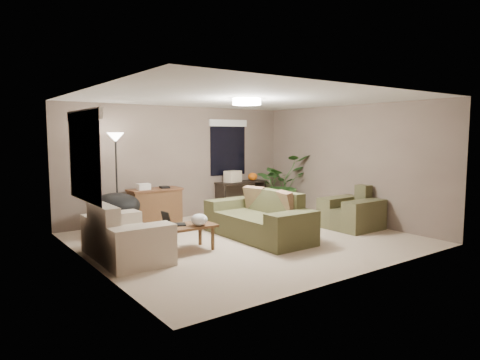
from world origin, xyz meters
TOP-DOWN VIEW (x-y plane):
  - room_shell at (0.00, 0.00)m, footprint 5.50×5.50m
  - main_sofa at (0.26, -0.05)m, footprint 0.95×2.20m
  - throw_pillows at (0.52, -0.05)m, footprint 0.35×1.39m
  - loveseat at (-2.23, 0.11)m, footprint 0.90×1.60m
  - armchair at (2.24, -0.53)m, footprint 0.95×1.00m
  - coffee_table at (-1.31, -0.07)m, footprint 1.00×0.55m
  - laptop at (-1.48, 0.03)m, footprint 0.39×0.34m
  - plastic_bag at (-1.11, -0.22)m, footprint 0.33×0.31m
  - desk at (-0.77, 2.17)m, footprint 1.10×0.50m
  - desk_papers at (-0.93, 2.16)m, footprint 0.69×0.28m
  - console_table at (1.52, 2.24)m, footprint 1.30×0.40m
  - pumpkin at (1.87, 2.24)m, footprint 0.29×0.29m
  - cardboard_box at (1.27, 2.24)m, footprint 0.40×0.33m
  - papasan_chair at (-1.81, 1.64)m, footprint 0.96×0.96m
  - floor_lamp at (-1.64, 2.00)m, footprint 0.32×0.32m
  - ceiling_fixture at (0.00, 0.00)m, footprint 0.50×0.50m
  - houseplant at (2.26, 1.65)m, footprint 1.26×1.40m
  - cat_scratching_post at (2.33, -0.18)m, footprint 0.32×0.32m
  - window_left at (-2.73, 0.30)m, footprint 0.05×1.56m
  - window_back at (1.30, 2.48)m, footprint 1.06×0.05m

SIDE VIEW (x-z plane):
  - cat_scratching_post at x=2.33m, z-range -0.04..0.46m
  - main_sofa at x=0.26m, z-range -0.13..0.72m
  - loveseat at x=-2.23m, z-range -0.13..0.72m
  - armchair at x=2.24m, z-range -0.13..0.72m
  - coffee_table at x=-1.31m, z-range 0.15..0.57m
  - desk at x=-0.77m, z-range 0.00..0.75m
  - console_table at x=1.52m, z-range 0.06..0.81m
  - papasan_chair at x=-1.81m, z-range 0.07..0.86m
  - laptop at x=-1.48m, z-range 0.36..0.60m
  - plastic_bag at x=-1.11m, z-range 0.42..0.61m
  - houseplant at x=2.26m, z-range 0.00..1.09m
  - throw_pillows at x=0.52m, z-range 0.42..0.88m
  - desk_papers at x=-0.93m, z-range 0.74..0.86m
  - pumpkin at x=1.87m, z-range 0.75..0.94m
  - cardboard_box at x=1.27m, z-range 0.75..1.02m
  - room_shell at x=0.00m, z-range -1.50..4.00m
  - floor_lamp at x=-1.64m, z-range 0.64..2.55m
  - window_left at x=-2.73m, z-range 1.12..2.45m
  - window_back at x=1.30m, z-range 1.12..2.45m
  - ceiling_fixture at x=0.00m, z-range 2.39..2.49m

